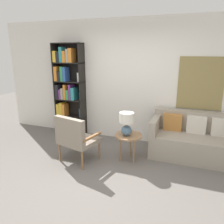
{
  "coord_description": "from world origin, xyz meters",
  "views": [
    {
      "loc": [
        1.39,
        -2.66,
        2.03
      ],
      "look_at": [
        -0.0,
        1.08,
        0.9
      ],
      "focal_mm": 35.0,
      "sensor_mm": 36.0,
      "label": 1
    }
  ],
  "objects_px": {
    "bookshelf": "(67,91)",
    "armchair": "(75,136)",
    "side_table": "(128,138)",
    "couch": "(195,140)",
    "table_lamp": "(127,122)"
  },
  "relations": [
    {
      "from": "bookshelf",
      "to": "armchair",
      "type": "xyz_separation_m",
      "value": [
        0.89,
        -1.25,
        -0.56
      ]
    },
    {
      "from": "couch",
      "to": "side_table",
      "type": "height_order",
      "value": "couch"
    },
    {
      "from": "armchair",
      "to": "table_lamp",
      "type": "bearing_deg",
      "value": 23.23
    },
    {
      "from": "armchair",
      "to": "side_table",
      "type": "height_order",
      "value": "armchair"
    },
    {
      "from": "side_table",
      "to": "table_lamp",
      "type": "bearing_deg",
      "value": -117.82
    },
    {
      "from": "couch",
      "to": "bookshelf",
      "type": "bearing_deg",
      "value": 175.49
    },
    {
      "from": "armchair",
      "to": "table_lamp",
      "type": "xyz_separation_m",
      "value": [
        0.87,
        0.37,
        0.25
      ]
    },
    {
      "from": "bookshelf",
      "to": "side_table",
      "type": "xyz_separation_m",
      "value": [
        1.79,
        -0.83,
        -0.63
      ]
    },
    {
      "from": "couch",
      "to": "table_lamp",
      "type": "bearing_deg",
      "value": -151.69
    },
    {
      "from": "side_table",
      "to": "bookshelf",
      "type": "bearing_deg",
      "value": 155.03
    },
    {
      "from": "bookshelf",
      "to": "armchair",
      "type": "bearing_deg",
      "value": -54.55
    },
    {
      "from": "couch",
      "to": "table_lamp",
      "type": "relative_size",
      "value": 3.71
    },
    {
      "from": "couch",
      "to": "table_lamp",
      "type": "xyz_separation_m",
      "value": [
        -1.2,
        -0.65,
        0.43
      ]
    },
    {
      "from": "armchair",
      "to": "side_table",
      "type": "xyz_separation_m",
      "value": [
        0.9,
        0.42,
        -0.06
      ]
    },
    {
      "from": "bookshelf",
      "to": "armchair",
      "type": "distance_m",
      "value": 1.64
    }
  ]
}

